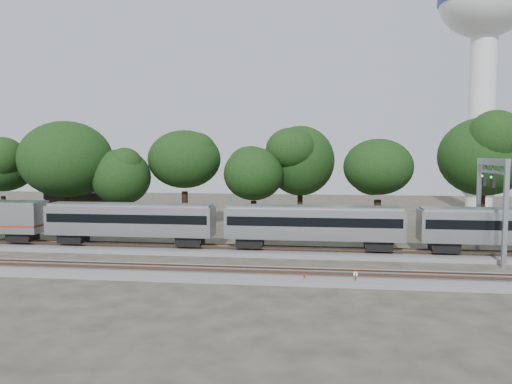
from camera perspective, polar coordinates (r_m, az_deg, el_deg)
ground at (r=46.03m, az=-3.00°, el=-8.39°), size 160.00×160.00×0.00m
track_far at (r=51.78m, az=-1.82°, el=-6.71°), size 160.00×5.00×0.73m
track_near at (r=42.16m, az=-3.98°, el=-9.32°), size 160.00×5.00×0.73m
train at (r=51.47m, az=17.48°, el=-3.53°), size 111.61×3.19×4.70m
switch_stand_red at (r=39.76m, az=5.55°, el=-9.64°), size 0.28×0.09×0.88m
switch_stand_white at (r=39.67m, az=11.30°, el=-9.50°), size 0.35×0.16×1.14m
switch_lever at (r=39.65m, az=3.11°, el=-10.29°), size 0.54×0.36×0.30m
water_tower at (r=96.46m, az=24.69°, el=16.86°), size 15.41×15.41×42.65m
signal_gantry at (r=52.87m, az=25.32°, el=0.62°), size 0.68×8.00×9.73m
brick_building at (r=79.65m, az=-19.08°, el=-1.54°), size 10.02×7.63×4.46m
tree_0 at (r=75.20m, az=-27.03°, el=2.44°), size 8.36×8.36×11.79m
tree_1 at (r=69.66m, az=-20.89°, el=3.50°), size 9.58×9.58×13.51m
tree_2 at (r=67.42m, az=-15.18°, el=1.63°), size 7.23×7.23×10.19m
tree_3 at (r=67.89m, az=-8.19°, el=3.71°), size 9.56×9.56×13.48m
tree_4 at (r=64.17m, az=-0.26°, el=2.08°), size 7.71×7.71×10.87m
tree_5 at (r=67.60m, az=5.09°, el=3.56°), size 9.35×9.35×13.18m
tree_6 at (r=61.58m, az=13.79°, el=2.78°), size 8.73×8.73×12.30m
tree_7 at (r=70.35m, az=24.58°, el=3.68°), size 9.94×9.94×14.02m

